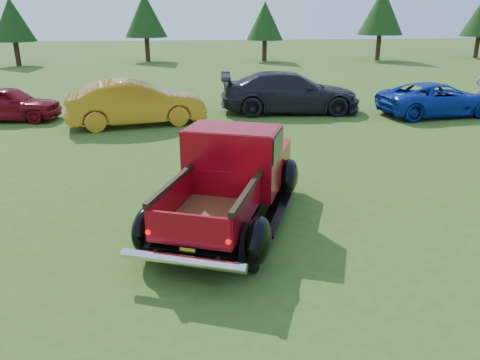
# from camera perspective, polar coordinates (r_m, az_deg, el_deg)

# --- Properties ---
(ground) EXTENTS (120.00, 120.00, 0.00)m
(ground) POSITION_cam_1_polar(r_m,az_deg,el_deg) (7.87, -2.15, -7.44)
(ground) COLOR #345217
(ground) RESTS_ON ground
(tree_west) EXTENTS (2.94, 2.94, 4.60)m
(tree_west) POSITION_cam_1_polar(r_m,az_deg,el_deg) (37.74, -26.04, 17.15)
(tree_west) COLOR #332114
(tree_west) RESTS_ON ground
(tree_mid_left) EXTENTS (3.20, 3.20, 5.00)m
(tree_mid_left) POSITION_cam_1_polar(r_m,az_deg,el_deg) (38.05, -11.48, 19.08)
(tree_mid_left) COLOR #332114
(tree_mid_left) RESTS_ON ground
(tree_mid_right) EXTENTS (2.82, 2.82, 4.40)m
(tree_mid_right) POSITION_cam_1_polar(r_m,az_deg,el_deg) (37.56, 3.06, 18.79)
(tree_mid_right) COLOR #332114
(tree_mid_right) RESTS_ON ground
(tree_east) EXTENTS (3.46, 3.46, 5.40)m
(tree_east) POSITION_cam_1_polar(r_m,az_deg,el_deg) (39.66, 16.89, 19.06)
(tree_east) COLOR #332114
(tree_east) RESTS_ON ground
(pickup_truck) EXTENTS (3.41, 4.84, 1.69)m
(pickup_truck) POSITION_cam_1_polar(r_m,az_deg,el_deg) (8.52, -0.84, 0.62)
(pickup_truck) COLOR black
(pickup_truck) RESTS_ON ground
(show_car_red) EXTENTS (3.66, 1.83, 1.20)m
(show_car_red) POSITION_cam_1_polar(r_m,az_deg,el_deg) (18.40, -26.46, 8.35)
(show_car_red) COLOR maroon
(show_car_red) RESTS_ON ground
(show_car_yellow) EXTENTS (4.75, 2.46, 1.49)m
(show_car_yellow) POSITION_cam_1_polar(r_m,az_deg,el_deg) (16.19, -12.59, 9.16)
(show_car_yellow) COLOR #C07D19
(show_car_yellow) RESTS_ON ground
(show_car_grey) EXTENTS (5.37, 2.56, 1.51)m
(show_car_grey) POSITION_cam_1_polar(r_m,az_deg,el_deg) (18.01, 6.11, 10.58)
(show_car_grey) COLOR black
(show_car_grey) RESTS_ON ground
(show_car_blue) EXTENTS (4.49, 2.43, 1.20)m
(show_car_blue) POSITION_cam_1_polar(r_m,az_deg,el_deg) (18.79, 22.94, 9.05)
(show_car_blue) COLOR navy
(show_car_blue) RESTS_ON ground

